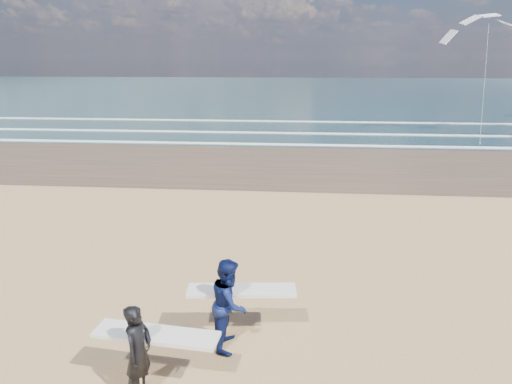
# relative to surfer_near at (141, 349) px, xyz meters

# --- Properties ---
(ocean) EXTENTS (220.00, 100.00, 0.02)m
(ocean) POSITION_rel_surfer_near_xyz_m (19.74, 72.39, -0.86)
(ocean) COLOR #1B343B
(ocean) RESTS_ON ground
(surfer_near) EXTENTS (2.24, 1.07, 1.70)m
(surfer_near) POSITION_rel_surfer_near_xyz_m (0.00, 0.00, 0.00)
(surfer_near) COLOR black
(surfer_near) RESTS_ON ground
(surfer_far) EXTENTS (2.24, 1.17, 1.86)m
(surfer_far) POSITION_rel_surfer_near_xyz_m (1.29, 1.52, 0.07)
(surfer_far) COLOR #0C1644
(surfer_far) RESTS_ON ground
(kite_1) EXTENTS (5.90, 4.75, 9.49)m
(kite_1) POSITION_rel_surfer_near_xyz_m (15.37, 27.41, 4.43)
(kite_1) COLOR slate
(kite_1) RESTS_ON ground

